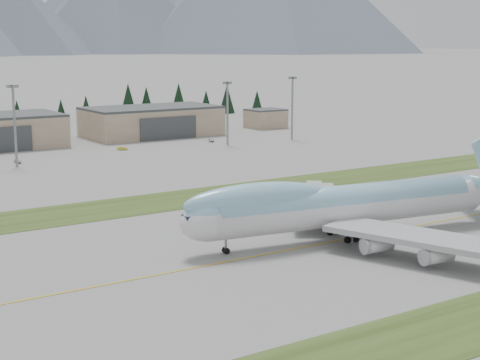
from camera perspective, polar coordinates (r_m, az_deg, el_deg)
ground at (r=125.03m, az=5.49°, el=-5.12°), size 7000.00×7000.00×0.00m
grass_strip_far at (r=161.53m, az=-4.53°, el=-1.50°), size 400.00×18.00×0.08m
taxiway_line_main at (r=125.03m, az=5.49°, el=-5.12°), size 400.00×0.40×0.02m
boeing_747_freighter at (r=129.27m, az=8.31°, el=-1.87°), size 70.68×60.11×18.54m
hangar_right at (r=273.30m, az=-6.86°, el=4.55°), size 48.00×26.60×10.80m
control_shed at (r=297.36m, az=2.00°, el=4.80°), size 14.00×12.00×7.60m
floodlight_masts at (r=219.51m, az=-12.36°, el=5.66°), size 186.00×8.06×24.58m
service_vehicle_a at (r=218.69m, az=-16.86°, el=1.25°), size 1.72×3.79×1.26m
service_vehicle_b at (r=238.23m, az=-9.11°, el=2.31°), size 3.49×2.80×1.11m
service_vehicle_c at (r=255.47m, az=-2.24°, el=2.99°), size 3.27×4.45×1.20m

